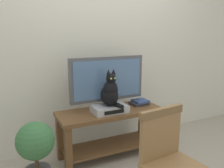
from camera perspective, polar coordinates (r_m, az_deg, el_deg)
name	(u,v)px	position (r m, az deg, el deg)	size (l,w,h in m)	color
back_wall	(97,33)	(3.04, -3.57, 11.91)	(7.00, 0.12, 2.80)	beige
tv_stand	(110,125)	(2.79, -0.45, -9.68)	(1.18, 0.45, 0.56)	brown
tv	(107,81)	(2.70, -1.12, 0.74)	(0.87, 0.20, 0.60)	#4C4C51
media_box	(109,109)	(2.65, -0.60, -5.85)	(0.38, 0.25, 0.08)	#ADADB2
cat	(110,92)	(2.59, -0.46, -1.94)	(0.18, 0.30, 0.41)	black
wooden_chair	(170,158)	(1.92, 13.46, -16.65)	(0.45, 0.45, 0.87)	olive
book_stack	(140,102)	(2.95, 6.53, -4.28)	(0.21, 0.19, 0.06)	#2D2D33
potted_plant	(36,149)	(2.37, -17.55, -14.47)	(0.35, 0.35, 0.64)	#47474C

